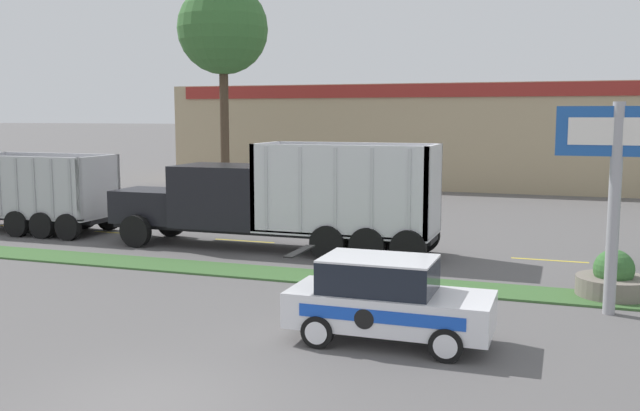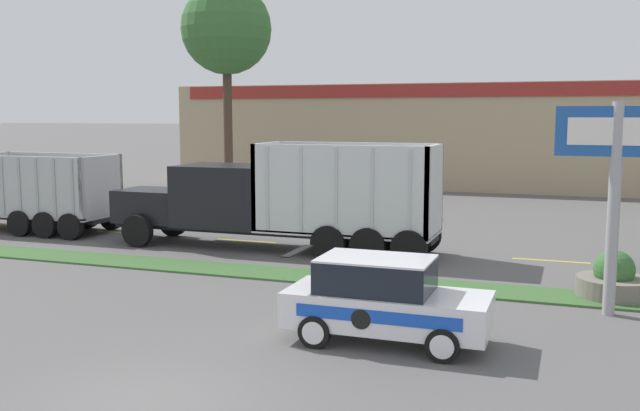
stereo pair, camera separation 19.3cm
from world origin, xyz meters
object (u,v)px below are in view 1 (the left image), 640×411
dump_truck_trail (251,203)px  stone_planter (613,281)px  store_sign_post (616,165)px  rally_car (386,299)px

dump_truck_trail → stone_planter: 12.10m
dump_truck_trail → stone_planter: (11.61, -3.22, -1.16)m
store_sign_post → stone_planter: 3.50m
dump_truck_trail → store_sign_post: (11.43, -4.87, 1.91)m
dump_truck_trail → stone_planter: bearing=-15.5°
store_sign_post → dump_truck_trail: bearing=156.9°
dump_truck_trail → rally_car: 11.09m
dump_truck_trail → store_sign_post: 12.57m
rally_car → dump_truck_trail: bearing=129.0°
rally_car → stone_planter: bearing=49.2°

